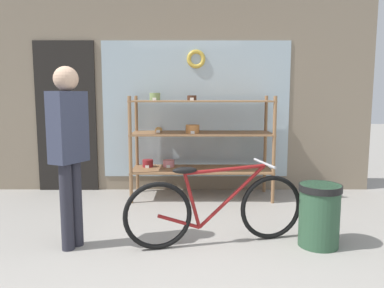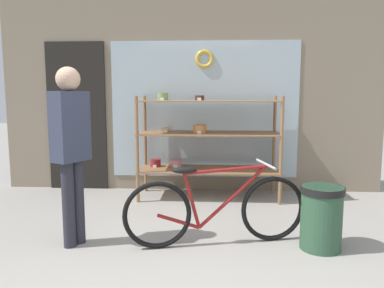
{
  "view_description": "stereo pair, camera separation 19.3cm",
  "coord_description": "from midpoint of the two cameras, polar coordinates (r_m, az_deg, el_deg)",
  "views": [
    {
      "loc": [
        0.14,
        -2.42,
        1.36
      ],
      "look_at": [
        0.14,
        1.01,
        0.91
      ],
      "focal_mm": 35.0,
      "sensor_mm": 36.0,
      "label": 1
    },
    {
      "loc": [
        0.34,
        -2.42,
        1.36
      ],
      "look_at": [
        0.14,
        1.01,
        0.91
      ],
      "focal_mm": 35.0,
      "sensor_mm": 36.0,
      "label": 2
    }
  ],
  "objects": [
    {
      "name": "pedestrian",
      "position": [
        3.45,
        -16.48,
        0.16
      ],
      "size": [
        0.31,
        0.37,
        1.6
      ],
      "rotation": [
        0.0,
        0.0,
        -2.06
      ],
      "color": "#282833",
      "rests_on": "ground_plane"
    },
    {
      "name": "display_case",
      "position": [
        4.92,
        3.04,
        1.16
      ],
      "size": [
        1.83,
        0.6,
        1.39
      ],
      "color": "#8E6642",
      "rests_on": "ground_plane"
    },
    {
      "name": "storefront_facade",
      "position": [
        5.32,
        0.29,
        9.85
      ],
      "size": [
        5.36,
        0.13,
        3.24
      ],
      "color": "gray",
      "rests_on": "ground_plane"
    },
    {
      "name": "trash_bin",
      "position": [
        3.57,
        20.62,
        -10.09
      ],
      "size": [
        0.38,
        0.38,
        0.57
      ],
      "color": "#2D5138",
      "rests_on": "ground_plane"
    },
    {
      "name": "bicycle",
      "position": [
        3.45,
        5.28,
        -9.85
      ],
      "size": [
        1.66,
        0.55,
        0.75
      ],
      "rotation": [
        0.0,
        0.0,
        0.23
      ],
      "color": "black",
      "rests_on": "ground_plane"
    }
  ]
}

